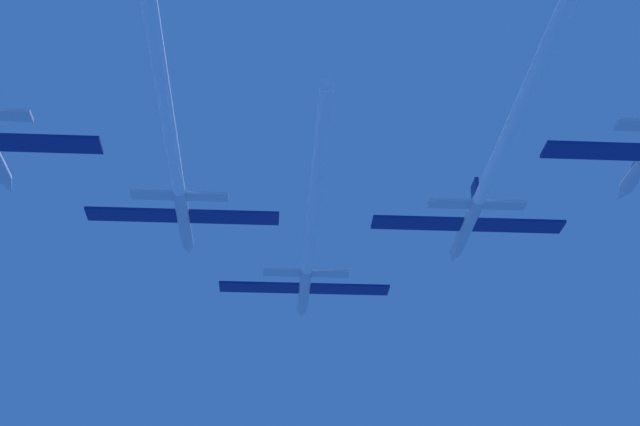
% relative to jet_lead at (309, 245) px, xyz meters
% --- Properties ---
extents(jet_lead, '(17.85, 45.77, 2.96)m').
position_rel_jet_lead_xyz_m(jet_lead, '(0.00, 0.00, 0.00)').
color(jet_lead, silver).
extents(jet_left_wing, '(17.85, 46.29, 2.96)m').
position_rel_jet_lead_xyz_m(jet_left_wing, '(-11.89, -13.36, 1.58)').
color(jet_left_wing, silver).
extents(jet_right_wing, '(17.85, 55.52, 2.96)m').
position_rel_jet_lead_xyz_m(jet_right_wing, '(14.51, -19.00, 0.68)').
color(jet_right_wing, silver).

